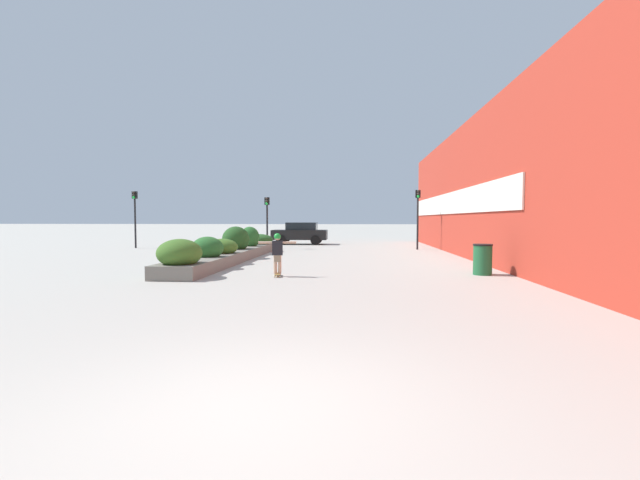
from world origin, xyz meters
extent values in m
plane|color=#ADA89E|center=(0.00, 0.00, 0.00)|extent=(300.00, 300.00, 0.00)
cube|color=#B23323|center=(6.29, 12.30, 3.11)|extent=(0.60, 36.75, 6.23)
cube|color=silver|center=(5.95, 19.99, 2.63)|extent=(0.06, 21.36, 1.12)
cube|color=slate|center=(-4.33, 14.00, 0.22)|extent=(1.41, 12.25, 0.43)
ellipsoid|color=#3D6623|center=(-4.34, 8.69, 0.76)|extent=(1.34, 1.47, 0.86)
ellipsoid|color=#286028|center=(-4.32, 11.10, 0.75)|extent=(1.14, 1.02, 0.83)
ellipsoid|color=#3D6623|center=(-4.30, 12.73, 0.68)|extent=(1.26, 1.19, 0.66)
ellipsoid|color=#234C1E|center=(-4.42, 15.16, 0.87)|extent=(1.23, 1.33, 1.17)
ellipsoid|color=#286028|center=(-4.33, 17.33, 0.85)|extent=(0.99, 0.90, 1.12)
ellipsoid|color=#234C1E|center=(-4.24, 19.27, 0.66)|extent=(1.44, 1.61, 0.61)
cube|color=olive|center=(-1.44, 9.25, 0.09)|extent=(0.27, 0.68, 0.01)
cylinder|color=beige|center=(-1.54, 9.47, 0.03)|extent=(0.06, 0.06, 0.05)
cylinder|color=beige|center=(-1.39, 9.49, 0.03)|extent=(0.06, 0.06, 0.05)
cylinder|color=beige|center=(-1.48, 9.01, 0.03)|extent=(0.06, 0.06, 0.05)
cylinder|color=beige|center=(-1.33, 9.03, 0.03)|extent=(0.06, 0.06, 0.05)
cylinder|color=tan|center=(-1.50, 9.24, 0.38)|extent=(0.12, 0.12, 0.57)
cylinder|color=tan|center=(-1.37, 9.26, 0.38)|extent=(0.12, 0.12, 0.57)
cube|color=gray|center=(-1.44, 9.25, 0.56)|extent=(0.23, 0.20, 0.21)
cube|color=black|center=(-1.44, 9.25, 0.89)|extent=(0.34, 0.21, 0.45)
cylinder|color=tan|center=(-1.81, 9.20, 1.06)|extent=(0.43, 0.13, 0.07)
cylinder|color=tan|center=(-1.07, 9.31, 1.06)|extent=(0.43, 0.13, 0.07)
sphere|color=tan|center=(-1.44, 9.25, 1.21)|extent=(0.19, 0.19, 0.19)
sphere|color=green|center=(-1.44, 9.25, 1.24)|extent=(0.22, 0.22, 0.22)
cylinder|color=#1E5B33|center=(5.06, 10.18, 0.47)|extent=(0.58, 0.58, 0.94)
cylinder|color=black|center=(5.06, 10.18, 0.96)|extent=(0.61, 0.61, 0.05)
cube|color=black|center=(-2.94, 26.32, 0.68)|extent=(3.87, 1.81, 0.68)
cube|color=black|center=(-2.78, 26.32, 1.29)|extent=(2.13, 1.59, 0.53)
cylinder|color=black|center=(-4.14, 25.46, 0.34)|extent=(0.68, 0.22, 0.68)
cylinder|color=black|center=(-4.14, 27.18, 0.34)|extent=(0.68, 0.22, 0.68)
cylinder|color=black|center=(-1.74, 25.46, 0.34)|extent=(0.68, 0.22, 0.68)
cylinder|color=black|center=(-1.74, 27.18, 0.34)|extent=(0.68, 0.22, 0.68)
cube|color=black|center=(13.20, 28.64, 0.66)|extent=(4.13, 1.80, 0.67)
cube|color=black|center=(13.03, 28.64, 1.25)|extent=(2.27, 1.59, 0.50)
cylinder|color=black|center=(14.48, 29.49, 0.33)|extent=(0.66, 0.22, 0.66)
cylinder|color=black|center=(14.48, 27.78, 0.33)|extent=(0.66, 0.22, 0.66)
cylinder|color=black|center=(11.92, 29.49, 0.33)|extent=(0.66, 0.22, 0.66)
cylinder|color=black|center=(11.92, 27.78, 0.33)|extent=(0.66, 0.22, 0.66)
cylinder|color=black|center=(-4.33, 21.69, 1.33)|extent=(0.11, 0.11, 2.66)
cube|color=black|center=(-4.33, 21.69, 2.88)|extent=(0.28, 0.20, 0.45)
sphere|color=#2D2823|center=(-4.33, 21.57, 3.03)|extent=(0.15, 0.15, 0.15)
sphere|color=#2D2823|center=(-4.33, 21.57, 2.88)|extent=(0.15, 0.15, 0.15)
sphere|color=green|center=(-4.33, 21.57, 2.73)|extent=(0.15, 0.15, 0.15)
cylinder|color=black|center=(4.65, 21.62, 1.52)|extent=(0.11, 0.11, 3.04)
cube|color=black|center=(4.65, 21.62, 3.26)|extent=(0.28, 0.20, 0.45)
sphere|color=#2D2823|center=(4.65, 21.50, 3.41)|extent=(0.15, 0.15, 0.15)
sphere|color=#2D2823|center=(4.65, 21.50, 3.26)|extent=(0.15, 0.15, 0.15)
sphere|color=green|center=(4.65, 21.50, 3.11)|extent=(0.15, 0.15, 0.15)
cylinder|color=black|center=(-12.57, 21.55, 1.52)|extent=(0.11, 0.11, 3.05)
cube|color=black|center=(-12.57, 21.55, 3.27)|extent=(0.28, 0.20, 0.45)
sphere|color=#2D2823|center=(-12.57, 21.43, 3.42)|extent=(0.15, 0.15, 0.15)
sphere|color=#2D2823|center=(-12.57, 21.43, 3.27)|extent=(0.15, 0.15, 0.15)
sphere|color=green|center=(-12.57, 21.43, 3.12)|extent=(0.15, 0.15, 0.15)
camera|label=1|loc=(0.96, -3.86, 1.79)|focal=24.00mm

